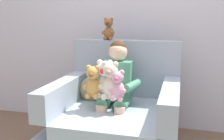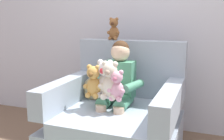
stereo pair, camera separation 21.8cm
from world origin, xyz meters
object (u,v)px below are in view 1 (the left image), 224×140
plush_honey (93,83)px  plush_brown_on_backrest (109,30)px  throw_pillow (93,90)px  plush_white (105,80)px  armchair (117,120)px  plush_pink (118,86)px  plush_cream (110,81)px  seated_child (116,82)px

plush_honey → plush_brown_on_backrest: size_ratio=1.26×
plush_honey → throw_pillow: plush_honey is taller
plush_white → armchair: bearing=46.2°
plush_white → plush_pink: bearing=-23.1°
armchair → throw_pillow: size_ratio=4.10×
plush_honey → plush_pink: plush_honey is taller
armchair → plush_cream: 0.41m
armchair → plush_white: (-0.09, -0.09, 0.39)m
plush_cream → plush_pink: bearing=-32.6°
plush_white → plush_pink: plush_white is taller
plush_honey → plush_cream: size_ratio=0.88×
seated_child → plush_cream: size_ratio=2.56×
armchair → plush_honey: 0.43m
seated_child → armchair: bearing=-72.1°
seated_child → plush_honey: seated_child is taller
armchair → seated_child: (-0.02, 0.05, 0.34)m
plush_white → seated_child: bearing=64.9°
throw_pillow → seated_child: bearing=-21.9°
armchair → plush_brown_on_backrest: size_ratio=4.77×
plush_pink → plush_cream: (-0.07, 0.02, 0.03)m
plush_white → plush_cream: bearing=-32.1°
plush_pink → plush_brown_on_backrest: size_ratio=1.15×
plush_honey → seated_child: bearing=49.9°
plush_honey → plush_pink: bearing=-2.3°
armchair → plush_cream: (-0.03, -0.12, 0.39)m
plush_brown_on_backrest → plush_honey: bearing=-99.1°
plush_cream → plush_brown_on_backrest: (-0.15, 0.51, 0.41)m
seated_child → plush_brown_on_backrest: bearing=109.6°
seated_child → plush_honey: 0.24m
seated_child → plush_white: (-0.07, -0.13, 0.05)m
plush_honey → plush_white: bearing=27.6°
armchair → plush_honey: bearing=-143.6°
seated_child → plush_cream: (-0.01, -0.17, 0.05)m
throw_pillow → plush_pink: bearing=-43.0°
plush_honey → plush_cream: bearing=3.4°
seated_child → plush_brown_on_backrest: 0.59m
armchair → seated_child: bearing=113.7°
plush_pink → plush_brown_on_backrest: plush_brown_on_backrest is taller
armchair → plush_cream: bearing=-102.9°
plush_cream → throw_pillow: 0.40m
plush_white → plush_honey: size_ratio=1.15×
plush_cream → armchair: bearing=60.1°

